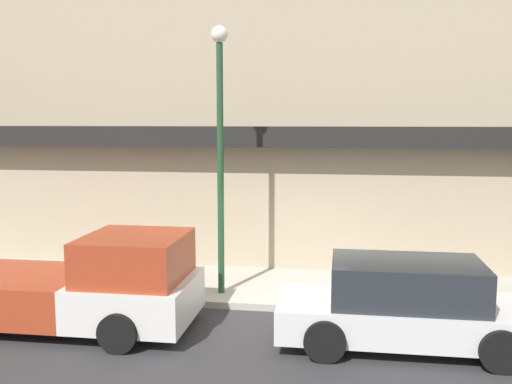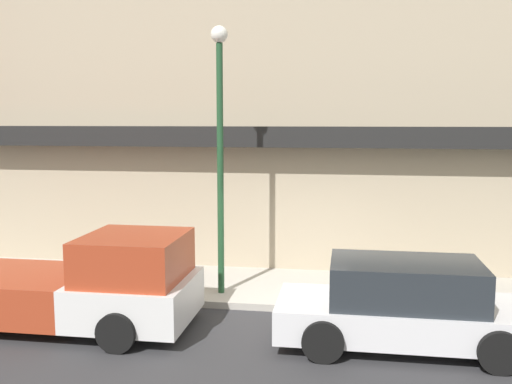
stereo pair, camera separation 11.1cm
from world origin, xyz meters
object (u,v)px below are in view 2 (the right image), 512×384
object	(u,v)px
pickup_truck	(74,286)
parked_car	(405,306)
fire_hydrant	(422,289)
street_lamp	(220,130)

from	to	relation	value
pickup_truck	parked_car	world-z (taller)	pickup_truck
fire_hydrant	street_lamp	bearing A→B (deg)	177.10
fire_hydrant	street_lamp	world-z (taller)	street_lamp
parked_car	fire_hydrant	distance (m)	1.97
pickup_truck	fire_hydrant	bearing A→B (deg)	17.65
street_lamp	pickup_truck	bearing A→B (deg)	-138.92
parked_car	street_lamp	size ratio (longest dim) A/B	0.77
fire_hydrant	street_lamp	size ratio (longest dim) A/B	0.12
pickup_truck	fire_hydrant	xyz separation A→B (m)	(6.69, 1.88, -0.30)
parked_car	fire_hydrant	world-z (taller)	parked_car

